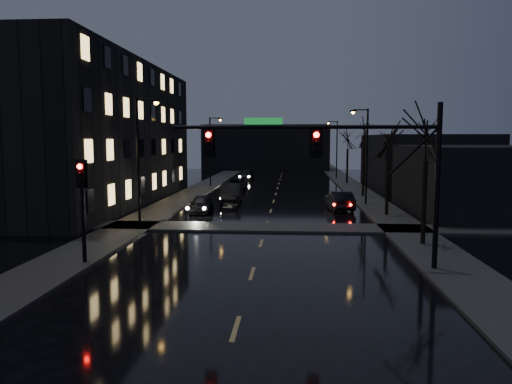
% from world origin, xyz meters
% --- Properties ---
extents(ground, '(160.00, 160.00, 0.00)m').
position_xyz_m(ground, '(0.00, 0.00, 0.00)').
color(ground, black).
rests_on(ground, ground).
extents(sidewalk_left, '(3.00, 140.00, 0.12)m').
position_xyz_m(sidewalk_left, '(-8.50, 35.00, 0.06)').
color(sidewalk_left, '#2D2D2B').
rests_on(sidewalk_left, ground).
extents(sidewalk_right, '(3.00, 140.00, 0.12)m').
position_xyz_m(sidewalk_right, '(8.50, 35.00, 0.06)').
color(sidewalk_right, '#2D2D2B').
rests_on(sidewalk_right, ground).
extents(sidewalk_cross, '(40.00, 3.00, 0.12)m').
position_xyz_m(sidewalk_cross, '(0.00, 18.50, 0.06)').
color(sidewalk_cross, '#2D2D2B').
rests_on(sidewalk_cross, ground).
extents(apartment_block, '(12.00, 30.00, 12.00)m').
position_xyz_m(apartment_block, '(-16.50, 30.00, 6.00)').
color(apartment_block, black).
rests_on(apartment_block, ground).
extents(commercial_right_near, '(10.00, 14.00, 5.00)m').
position_xyz_m(commercial_right_near, '(15.50, 26.00, 2.50)').
color(commercial_right_near, black).
rests_on(commercial_right_near, ground).
extents(commercial_right_far, '(12.00, 18.00, 6.00)m').
position_xyz_m(commercial_right_far, '(17.00, 48.00, 3.00)').
color(commercial_right_far, black).
rests_on(commercial_right_far, ground).
extents(far_block, '(22.00, 10.00, 8.00)m').
position_xyz_m(far_block, '(-3.00, 78.00, 4.00)').
color(far_block, black).
rests_on(far_block, ground).
extents(signal_mast, '(11.11, 0.41, 7.00)m').
position_xyz_m(signal_mast, '(3.85, 9.00, 4.87)').
color(signal_mast, black).
rests_on(signal_mast, ground).
extents(signal_pole_left, '(0.35, 0.41, 4.53)m').
position_xyz_m(signal_pole_left, '(-7.50, 8.99, 3.01)').
color(signal_pole_left, black).
rests_on(signal_pole_left, ground).
extents(tree_near, '(3.52, 3.52, 8.08)m').
position_xyz_m(tree_near, '(8.40, 14.00, 6.22)').
color(tree_near, black).
rests_on(tree_near, ground).
extents(tree_mid_a, '(3.30, 3.30, 7.58)m').
position_xyz_m(tree_mid_a, '(8.40, 24.00, 5.83)').
color(tree_mid_a, black).
rests_on(tree_mid_a, ground).
extents(tree_mid_b, '(3.74, 3.74, 8.59)m').
position_xyz_m(tree_mid_b, '(8.40, 36.00, 6.61)').
color(tree_mid_b, black).
rests_on(tree_mid_b, ground).
extents(tree_far, '(3.43, 3.43, 7.88)m').
position_xyz_m(tree_far, '(8.40, 50.00, 6.06)').
color(tree_far, black).
rests_on(tree_far, ground).
extents(streetlight_l_near, '(1.53, 0.28, 8.00)m').
position_xyz_m(streetlight_l_near, '(-7.58, 18.00, 4.77)').
color(streetlight_l_near, black).
rests_on(streetlight_l_near, ground).
extents(streetlight_l_far, '(1.53, 0.28, 8.00)m').
position_xyz_m(streetlight_l_far, '(-7.58, 45.00, 4.77)').
color(streetlight_l_far, black).
rests_on(streetlight_l_far, ground).
extents(streetlight_r_mid, '(1.53, 0.28, 8.00)m').
position_xyz_m(streetlight_r_mid, '(7.58, 30.00, 4.77)').
color(streetlight_r_mid, black).
rests_on(streetlight_r_mid, ground).
extents(streetlight_r_far, '(1.53, 0.28, 8.00)m').
position_xyz_m(streetlight_r_far, '(7.58, 58.00, 4.77)').
color(streetlight_r_far, black).
rests_on(streetlight_r_far, ground).
extents(oncoming_car_a, '(1.80, 4.02, 1.34)m').
position_xyz_m(oncoming_car_a, '(-5.14, 24.65, 0.67)').
color(oncoming_car_a, black).
rests_on(oncoming_car_a, ground).
extents(oncoming_car_b, '(1.87, 4.87, 1.58)m').
position_xyz_m(oncoming_car_b, '(-3.66, 30.89, 0.79)').
color(oncoming_car_b, black).
rests_on(oncoming_car_b, ground).
extents(oncoming_car_c, '(2.28, 4.69, 1.29)m').
position_xyz_m(oncoming_car_c, '(-4.33, 41.02, 0.64)').
color(oncoming_car_c, black).
rests_on(oncoming_car_c, ground).
extents(oncoming_car_d, '(2.00, 4.68, 1.35)m').
position_xyz_m(oncoming_car_d, '(-4.59, 54.73, 0.67)').
color(oncoming_car_d, black).
rests_on(oncoming_car_d, ground).
extents(lead_car, '(2.07, 4.63, 1.48)m').
position_xyz_m(lead_car, '(5.33, 26.94, 0.74)').
color(lead_car, black).
rests_on(lead_car, ground).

